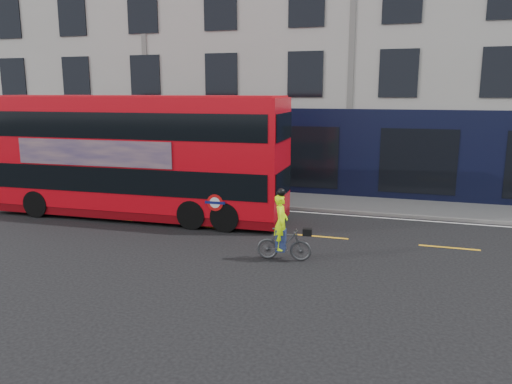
% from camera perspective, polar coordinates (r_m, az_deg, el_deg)
% --- Properties ---
extents(ground, '(120.00, 120.00, 0.00)m').
position_cam_1_polar(ground, '(15.40, 6.47, -6.62)').
color(ground, black).
rests_on(ground, ground).
extents(pavement, '(60.00, 3.00, 0.12)m').
position_cam_1_polar(pavement, '(21.59, 9.77, -1.30)').
color(pavement, gray).
rests_on(pavement, ground).
extents(kerb, '(60.00, 0.12, 0.13)m').
position_cam_1_polar(kerb, '(20.14, 9.19, -2.18)').
color(kerb, gray).
rests_on(kerb, ground).
extents(building_terrace, '(50.00, 10.07, 15.00)m').
position_cam_1_polar(building_terrace, '(27.61, 12.19, 16.87)').
color(building_terrace, '#B5B2AB').
rests_on(building_terrace, ground).
extents(road_edge_line, '(58.00, 0.10, 0.01)m').
position_cam_1_polar(road_edge_line, '(19.86, 9.06, -2.55)').
color(road_edge_line, silver).
rests_on(road_edge_line, ground).
extents(lane_dashes, '(58.00, 0.12, 0.01)m').
position_cam_1_polar(lane_dashes, '(16.81, 7.45, -5.08)').
color(lane_dashes, gold).
rests_on(lane_dashes, ground).
extents(bus, '(11.52, 2.96, 4.61)m').
position_cam_1_polar(bus, '(19.46, -13.37, 4.07)').
color(bus, red).
rests_on(bus, ground).
extents(cyclist, '(1.60, 0.62, 2.09)m').
position_cam_1_polar(cyclist, '(14.26, 3.11, -5.07)').
color(cyclist, '#414345').
rests_on(cyclist, ground).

